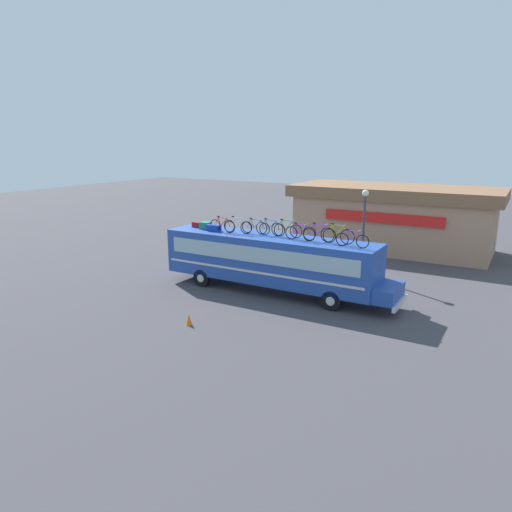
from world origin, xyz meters
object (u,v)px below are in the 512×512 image
(luggage_bag_1, at_px, (198,225))
(rooftop_bicycle_7, at_px, (319,234))
(traffic_cone, at_px, (189,320))
(bus, at_px, (271,259))
(rooftop_bicycle_6, at_px, (300,233))
(rooftop_bicycle_4, at_px, (270,228))
(luggage_bag_3, at_px, (214,228))
(rooftop_bicycle_8, at_px, (337,235))
(street_lamp, at_px, (364,219))
(rooftop_bicycle_5, at_px, (286,230))
(rooftop_bicycle_9, at_px, (352,240))
(rooftop_bicycle_3, at_px, (256,227))
(luggage_bag_2, at_px, (206,225))
(rooftop_bicycle_2, at_px, (237,226))
(rooftop_bicycle_1, at_px, (222,226))

(luggage_bag_1, relative_size, rooftop_bicycle_7, 0.35)
(rooftop_bicycle_7, distance_m, traffic_cone, 7.73)
(rooftop_bicycle_7, height_order, traffic_cone, rooftop_bicycle_7)
(bus, height_order, rooftop_bicycle_6, rooftop_bicycle_6)
(bus, bearing_deg, luggage_bag_1, 176.84)
(rooftop_bicycle_4, bearing_deg, rooftop_bicycle_6, -11.38)
(luggage_bag_3, xyz_separation_m, rooftop_bicycle_8, (7.14, 0.36, 0.23))
(street_lamp, bearing_deg, rooftop_bicycle_8, -85.72)
(rooftop_bicycle_5, bearing_deg, rooftop_bicycle_4, -179.00)
(rooftop_bicycle_4, relative_size, rooftop_bicycle_8, 1.00)
(luggage_bag_1, bearing_deg, rooftop_bicycle_9, -3.66)
(luggage_bag_1, xyz_separation_m, rooftop_bicycle_3, (3.94, -0.08, 0.21))
(luggage_bag_3, bearing_deg, rooftop_bicycle_9, -0.69)
(rooftop_bicycle_3, relative_size, rooftop_bicycle_8, 0.98)
(luggage_bag_2, relative_size, rooftop_bicycle_2, 0.32)
(rooftop_bicycle_4, distance_m, rooftop_bicycle_7, 2.88)
(rooftop_bicycle_6, distance_m, rooftop_bicycle_9, 2.81)
(bus, relative_size, traffic_cone, 26.28)
(rooftop_bicycle_6, xyz_separation_m, rooftop_bicycle_8, (1.89, 0.25, 0.03))
(bus, height_order, luggage_bag_3, luggage_bag_3)
(rooftop_bicycle_1, relative_size, street_lamp, 0.32)
(luggage_bag_3, relative_size, rooftop_bicycle_8, 0.42)
(rooftop_bicycle_2, relative_size, rooftop_bicycle_8, 1.01)
(rooftop_bicycle_8, bearing_deg, rooftop_bicycle_4, 177.98)
(rooftop_bicycle_3, distance_m, rooftop_bicycle_8, 4.68)
(bus, xyz_separation_m, luggage_bag_1, (-5.03, 0.28, 1.40))
(bus, height_order, rooftop_bicycle_3, rooftop_bicycle_3)
(rooftop_bicycle_2, height_order, rooftop_bicycle_6, rooftop_bicycle_2)
(rooftop_bicycle_2, distance_m, rooftop_bicycle_9, 6.55)
(rooftop_bicycle_4, distance_m, rooftop_bicycle_6, 1.96)
(luggage_bag_3, distance_m, rooftop_bicycle_4, 3.37)
(rooftop_bicycle_2, height_order, rooftop_bicycle_5, rooftop_bicycle_5)
(rooftop_bicycle_6, bearing_deg, rooftop_bicycle_9, -4.13)
(bus, relative_size, rooftop_bicycle_7, 7.30)
(luggage_bag_1, distance_m, rooftop_bicycle_3, 3.95)
(bus, xyz_separation_m, street_lamp, (3.18, 5.60, 1.62))
(rooftop_bicycle_4, relative_size, rooftop_bicycle_6, 1.06)
(rooftop_bicycle_2, height_order, rooftop_bicycle_3, rooftop_bicycle_2)
(street_lamp, bearing_deg, rooftop_bicycle_4, -122.46)
(luggage_bag_1, relative_size, luggage_bag_3, 0.84)
(rooftop_bicycle_7, bearing_deg, rooftop_bicycle_1, -176.26)
(bus, relative_size, luggage_bag_2, 22.62)
(rooftop_bicycle_9, bearing_deg, luggage_bag_3, 179.31)
(rooftop_bicycle_3, relative_size, rooftop_bicycle_7, 0.98)
(luggage_bag_3, bearing_deg, luggage_bag_1, 160.96)
(rooftop_bicycle_4, distance_m, traffic_cone, 7.08)
(luggage_bag_3, distance_m, rooftop_bicycle_5, 4.32)
(rooftop_bicycle_1, distance_m, traffic_cone, 6.87)
(luggage_bag_1, bearing_deg, luggage_bag_3, -19.04)
(rooftop_bicycle_7, height_order, rooftop_bicycle_9, rooftop_bicycle_7)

